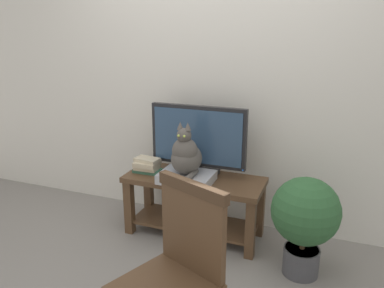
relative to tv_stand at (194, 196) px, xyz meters
name	(u,v)px	position (x,y,z in m)	size (l,w,h in m)	color
ground_plane	(169,278)	(0.05, -0.63, -0.35)	(12.00, 12.00, 0.00)	gray
back_wall	(217,65)	(0.05, 0.41, 1.05)	(7.00, 0.12, 2.80)	silver
tv_stand	(194,196)	(0.00, 0.00, 0.00)	(1.15, 0.46, 0.52)	#513823
tv	(198,139)	(0.00, 0.09, 0.47)	(0.81, 0.20, 0.58)	black
media_box	(187,177)	(-0.03, -0.10, 0.21)	(0.42, 0.30, 0.08)	#ADADB2
cat	(186,155)	(-0.02, -0.12, 0.40)	(0.24, 0.35, 0.43)	#514C47
wooden_chair	(177,266)	(0.38, -1.23, 0.22)	(0.56, 0.57, 0.98)	#513823
book_stack	(147,165)	(-0.42, -0.03, 0.23)	(0.23, 0.18, 0.13)	#38664C
potted_plant	(305,217)	(0.91, -0.24, 0.10)	(0.47, 0.47, 0.73)	#47474C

